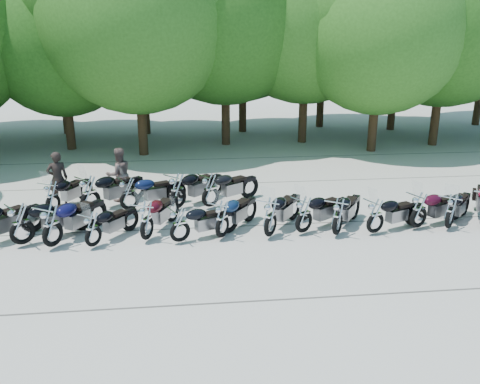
{
  "coord_description": "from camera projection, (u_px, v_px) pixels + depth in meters",
  "views": [
    {
      "loc": [
        -1.58,
        -12.87,
        5.75
      ],
      "look_at": [
        0.0,
        1.5,
        1.1
      ],
      "focal_mm": 38.0,
      "sensor_mm": 36.0,
      "label": 1
    }
  ],
  "objects": [
    {
      "name": "motorcycle_8",
      "position": [
        304.0,
        214.0,
        14.71
      ],
      "size": [
        2.3,
        1.85,
        1.3
      ],
      "primitive_type": null,
      "rotation": [
        0.0,
        0.0,
        2.16
      ],
      "color": "black",
      "rests_on": "ground"
    },
    {
      "name": "rider_1",
      "position": [
        119.0,
        175.0,
        17.58
      ],
      "size": [
        1.13,
        1.03,
        1.89
      ],
      "primitive_type": "imported",
      "rotation": [
        0.0,
        0.0,
        3.58
      ],
      "color": "brown",
      "rests_on": "ground"
    },
    {
      "name": "tree_12",
      "position": [
        243.0,
        29.0,
        28.12
      ],
      "size": [
        7.88,
        7.88,
        9.67
      ],
      "color": "#3A2614",
      "rests_on": "ground"
    },
    {
      "name": "motorcycle_17",
      "position": [
        178.0,
        190.0,
        16.7
      ],
      "size": [
        2.33,
        2.26,
        1.41
      ],
      "primitive_type": null,
      "rotation": [
        0.0,
        0.0,
        2.33
      ],
      "color": "black",
      "rests_on": "ground"
    },
    {
      "name": "motorcycle_12",
      "position": [
        451.0,
        210.0,
        15.05
      ],
      "size": [
        2.01,
        2.06,
        1.25
      ],
      "primitive_type": null,
      "rotation": [
        0.0,
        0.0,
        2.38
      ],
      "color": "black",
      "rests_on": "ground"
    },
    {
      "name": "motorcycle_14",
      "position": [
        52.0,
        196.0,
        16.3
      ],
      "size": [
        1.66,
        2.3,
        1.27
      ],
      "primitive_type": null,
      "rotation": [
        0.0,
        0.0,
        2.65
      ],
      "color": "black",
      "rests_on": "ground"
    },
    {
      "name": "tree_5",
      "position": [
        307.0,
        11.0,
        25.06
      ],
      "size": [
        9.04,
        9.04,
        11.1
      ],
      "color": "#3A2614",
      "rests_on": "ground"
    },
    {
      "name": "motorcycle_16",
      "position": [
        129.0,
        193.0,
        16.56
      ],
      "size": [
        2.38,
        1.61,
        1.3
      ],
      "primitive_type": null,
      "rotation": [
        0.0,
        0.0,
        2.01
      ],
      "color": "#0B1434",
      "rests_on": "ground"
    },
    {
      "name": "motorcycle_7",
      "position": [
        271.0,
        216.0,
        14.43
      ],
      "size": [
        1.96,
        2.39,
        1.36
      ],
      "primitive_type": null,
      "rotation": [
        0.0,
        0.0,
        2.54
      ],
      "color": "black",
      "rests_on": "ground"
    },
    {
      "name": "tree_2",
      "position": [
        61.0,
        39.0,
        23.87
      ],
      "size": [
        7.31,
        7.31,
        8.97
      ],
      "color": "#3A2614",
      "rests_on": "ground"
    },
    {
      "name": "motorcycle_4",
      "position": [
        146.0,
        220.0,
        14.22
      ],
      "size": [
        1.6,
        2.42,
        1.32
      ],
      "primitive_type": null,
      "rotation": [
        0.0,
        0.0,
        2.72
      ],
      "color": "#39070F",
      "rests_on": "ground"
    },
    {
      "name": "tree_6",
      "position": [
        381.0,
        28.0,
        23.34
      ],
      "size": [
        8.0,
        8.0,
        9.82
      ],
      "color": "#3A2614",
      "rests_on": "ground"
    },
    {
      "name": "motorcycle_11",
      "position": [
        419.0,
        209.0,
        15.07
      ],
      "size": [
        2.39,
        1.54,
        1.3
      ],
      "primitive_type": null,
      "rotation": [
        0.0,
        0.0,
        1.97
      ],
      "color": "#310616",
      "rests_on": "ground"
    },
    {
      "name": "motorcycle_15",
      "position": [
        90.0,
        193.0,
        16.37
      ],
      "size": [
        2.38,
        2.28,
        1.43
      ],
      "primitive_type": null,
      "rotation": [
        0.0,
        0.0,
        2.31
      ],
      "color": "black",
      "rests_on": "ground"
    },
    {
      "name": "motorcycle_3",
      "position": [
        93.0,
        228.0,
        13.81
      ],
      "size": [
        1.72,
        2.02,
        1.16
      ],
      "primitive_type": null,
      "rotation": [
        0.0,
        0.0,
        2.5
      ],
      "color": "black",
      "rests_on": "ground"
    },
    {
      "name": "motorcycle_1",
      "position": [
        21.0,
        223.0,
        13.87
      ],
      "size": [
        2.42,
        2.08,
        1.39
      ],
      "primitive_type": null,
      "rotation": [
        0.0,
        0.0,
        2.22
      ],
      "color": "black",
      "rests_on": "ground"
    },
    {
      "name": "motorcycle_5",
      "position": [
        180.0,
        224.0,
        14.08
      ],
      "size": [
        2.19,
        1.45,
        1.2
      ],
      "primitive_type": null,
      "rotation": [
        0.0,
        0.0,
        1.99
      ],
      "color": "black",
      "rests_on": "ground"
    },
    {
      "name": "tree_13",
      "position": [
        324.0,
        24.0,
        29.48
      ],
      "size": [
        8.31,
        8.31,
        10.2
      ],
      "color": "#3A2614",
      "rests_on": "ground"
    },
    {
      "name": "tree_3",
      "position": [
        136.0,
        15.0,
        22.43
      ],
      "size": [
        8.7,
        8.7,
        10.67
      ],
      "color": "#3A2614",
      "rests_on": "ground"
    },
    {
      "name": "motorcycle_9",
      "position": [
        338.0,
        216.0,
        14.56
      ],
      "size": [
        1.89,
        2.27,
        1.29
      ],
      "primitive_type": null,
      "rotation": [
        0.0,
        0.0,
        2.53
      ],
      "color": "black",
      "rests_on": "ground"
    },
    {
      "name": "motorcycle_18",
      "position": [
        210.0,
        189.0,
        16.85
      ],
      "size": [
        2.39,
        1.94,
        1.35
      ],
      "primitive_type": null,
      "rotation": [
        0.0,
        0.0,
        2.16
      ],
      "color": "black",
      "rests_on": "ground"
    },
    {
      "name": "tree_14",
      "position": [
        399.0,
        27.0,
        28.65
      ],
      "size": [
        8.02,
        8.02,
        9.84
      ],
      "color": "#3A2614",
      "rests_on": "ground"
    },
    {
      "name": "rider_0",
      "position": [
        58.0,
        179.0,
        17.11
      ],
      "size": [
        0.8,
        0.66,
        1.88
      ],
      "primitive_type": "imported",
      "rotation": [
        0.0,
        0.0,
        3.5
      ],
      "color": "black",
      "rests_on": "ground"
    },
    {
      "name": "motorcycle_10",
      "position": [
        376.0,
        215.0,
        14.7
      ],
      "size": [
        2.27,
        1.44,
        1.23
      ],
      "primitive_type": null,
      "rotation": [
        0.0,
        0.0,
        1.96
      ],
      "color": "black",
      "rests_on": "ground"
    },
    {
      "name": "tree_7",
      "position": [
        447.0,
        15.0,
        24.46
      ],
      "size": [
        8.79,
        8.79,
        10.79
      ],
      "color": "#3A2614",
      "rests_on": "ground"
    },
    {
      "name": "motorcycle_2",
      "position": [
        52.0,
        224.0,
        13.74
      ],
      "size": [
        1.95,
        2.52,
        1.41
      ],
      "primitive_type": null,
      "rotation": [
        0.0,
        0.0,
        2.59
      ],
      "color": "#0D0C34",
      "rests_on": "ground"
    },
    {
      "name": "tree_10",
      "position": [
        57.0,
        31.0,
        27.56
      ],
      "size": [
        7.78,
        7.78,
        9.55
      ],
      "color": "#3A2614",
      "rests_on": "ground"
    },
    {
      "name": "ground",
      "position": [
        246.0,
        246.0,
        14.1
      ],
      "size": [
        90.0,
        90.0,
        0.0
      ],
      "primitive_type": "plane",
      "color": "gray",
      "rests_on": "ground"
    },
    {
      "name": "tree_4",
      "position": [
        225.0,
        10.0,
        24.51
      ],
      "size": [
        9.13,
        9.13,
        11.2
      ],
      "color": "#3A2614",
      "rests_on": "ground"
    },
    {
      "name": "motorcycle_6",
      "position": [
        222.0,
        218.0,
        14.37
      ],
      "size": [
        1.89,
        2.25,
        1.29
      ],
      "primitive_type": null,
      "rotation": [
        0.0,
        0.0,
        2.52
      ],
      "color": "#0D1E3B",
      "rests_on": "ground"
    },
    {
      "name": "tree_11",
      "position": [
        141.0,
        34.0,
        27.57
      ],
      "size": [
        7.56,
        7.56,
        9.28
      ],
      "color": "#3A2614",
      "rests_on": "ground"
    }
  ]
}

